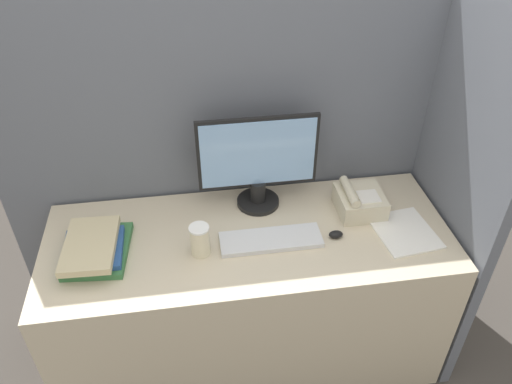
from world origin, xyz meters
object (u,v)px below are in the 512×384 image
Objects in this scene: book_stack at (94,248)px; desk_telephone at (359,201)px; mouse at (336,234)px; coffee_cup at (200,240)px; monitor at (258,163)px; keyboard at (271,240)px.

book_stack is 1.09m from desk_telephone.
coffee_cup reaches higher than mouse.
monitor is 0.43m from mouse.
book_stack is (-0.40, 0.05, -0.03)m from coffee_cup.
keyboard is 0.68m from book_stack.
monitor reaches higher than desk_telephone.
coffee_cup is (-0.26, -0.27, -0.14)m from monitor.
book_stack reaches higher than mouse.
keyboard is 0.26m from mouse.
monitor reaches higher than keyboard.
desk_telephone is (0.14, 0.15, 0.03)m from mouse.
coffee_cup reaches higher than book_stack.
keyboard is at bearing -2.08° from book_stack.
desk_telephone is at bearing 18.90° from keyboard.
desk_telephone is at bearing -15.26° from monitor.
monitor is 0.72m from book_stack.
book_stack is (-0.94, 0.04, 0.02)m from mouse.
desk_telephone is at bearing 5.98° from book_stack.
monitor is 1.50× the size of book_stack.
desk_telephone reaches higher than book_stack.
monitor is at bearing 18.82° from book_stack.
keyboard is 2.07× the size of desk_telephone.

